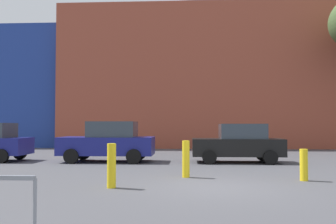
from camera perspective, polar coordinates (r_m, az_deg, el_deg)
ground_plane at (r=10.35m, az=7.62°, el=-11.46°), size 200.00×200.00×0.00m
building_backdrop at (r=33.03m, az=5.03°, el=3.98°), size 38.46×12.81×12.72m
parked_car_1 at (r=17.39m, az=-9.17°, el=-4.55°), size 4.31×2.11×1.87m
parked_car_2 at (r=17.15m, az=10.83°, el=-4.75°), size 4.06×1.99×1.76m
bollard_yellow_0 at (r=12.10m, az=20.24°, el=-7.67°), size 0.24×0.24×0.96m
bollard_yellow_1 at (r=10.20m, az=-8.71°, el=-8.19°), size 0.24×0.24×1.20m
bollard_yellow_2 at (r=12.10m, az=2.78°, el=-7.26°), size 0.24×0.24×1.19m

